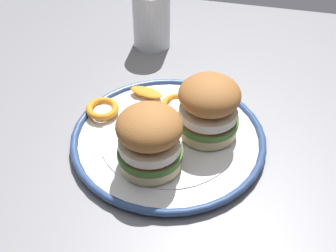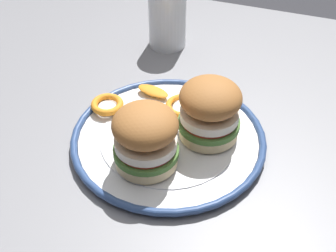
{
  "view_description": "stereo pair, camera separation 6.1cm",
  "coord_description": "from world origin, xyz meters",
  "views": [
    {
      "loc": [
        -0.12,
        0.57,
        1.31
      ],
      "look_at": [
        0.01,
        0.0,
        0.8
      ],
      "focal_mm": 53.18,
      "sensor_mm": 36.0,
      "label": 1
    },
    {
      "loc": [
        -0.18,
        0.56,
        1.31
      ],
      "look_at": [
        0.01,
        0.0,
        0.8
      ],
      "focal_mm": 53.18,
      "sensor_mm": 36.0,
      "label": 2
    }
  ],
  "objects": [
    {
      "name": "orange_peel_small_curl",
      "position": [
        0.01,
        -0.07,
        0.78
      ],
      "size": [
        0.08,
        0.08,
        0.01
      ],
      "color": "orange",
      "rests_on": "dinner_plate"
    },
    {
      "name": "drinking_glass",
      "position": [
        0.11,
        -0.28,
        0.81
      ],
      "size": [
        0.08,
        0.08,
        0.12
      ],
      "color": "white",
      "rests_on": "dining_table"
    },
    {
      "name": "orange_peel_strip_short",
      "position": [
        0.07,
        -0.1,
        0.78
      ],
      "size": [
        0.07,
        0.04,
        0.01
      ],
      "color": "orange",
      "rests_on": "dinner_plate"
    },
    {
      "name": "dinner_plate",
      "position": [
        0.01,
        0.0,
        0.77
      ],
      "size": [
        0.32,
        0.32,
        0.02
      ],
      "color": "white",
      "rests_on": "dining_table"
    },
    {
      "name": "orange_peel_strip_long",
      "position": [
        0.06,
        -0.02,
        0.78
      ],
      "size": [
        0.04,
        0.07,
        0.01
      ],
      "color": "orange",
      "rests_on": "dinner_plate"
    },
    {
      "name": "orange_peel_curled",
      "position": [
        0.13,
        -0.03,
        0.78
      ],
      "size": [
        0.07,
        0.07,
        0.01
      ],
      "color": "orange",
      "rests_on": "dinner_plate"
    },
    {
      "name": "sandwich_half_right",
      "position": [
        0.02,
        0.07,
        0.83
      ],
      "size": [
        0.14,
        0.14,
        0.1
      ],
      "color": "beige",
      "rests_on": "dinner_plate"
    },
    {
      "name": "dining_table",
      "position": [
        0.0,
        0.0,
        0.66
      ],
      "size": [
        1.28,
        1.0,
        0.76
      ],
      "color": "gray",
      "rests_on": "ground"
    },
    {
      "name": "sandwich_half_left",
      "position": [
        -0.05,
        -0.03,
        0.83
      ],
      "size": [
        0.14,
        0.14,
        0.1
      ],
      "color": "beige",
      "rests_on": "dinner_plate"
    }
  ]
}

